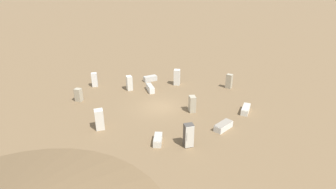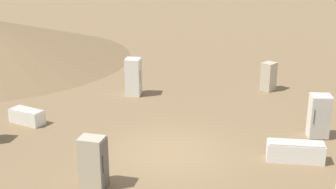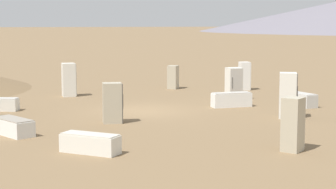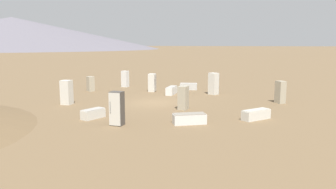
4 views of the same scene
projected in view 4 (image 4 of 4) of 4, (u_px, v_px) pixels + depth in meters
ground_plane at (156, 103)px, 25.54m from camera, size 1000.00×1000.00×0.00m
mountain_ridge_0 at (12, 33)px, 260.01m from camera, size 233.30×233.30×25.01m
discarded_fridge_0 at (67, 92)px, 24.71m from camera, size 0.74×0.76×1.84m
discarded_fridge_1 at (189, 119)px, 18.82m from camera, size 2.02×1.52×0.61m
discarded_fridge_2 at (90, 84)px, 31.47m from camera, size 0.89×0.85×1.43m
discarded_fridge_3 at (93, 114)px, 20.18m from camera, size 1.12×1.62×0.59m
discarded_fridge_4 at (188, 86)px, 32.61m from camera, size 1.79×1.01×0.66m
discarded_fridge_5 at (152, 83)px, 31.30m from camera, size 0.71×0.81×1.71m
discarded_fridge_6 at (172, 90)px, 29.72m from camera, size 0.61×1.94×0.70m
discarded_fridge_7 at (280, 92)px, 25.24m from camera, size 0.85×0.88×1.72m
discarded_fridge_8 at (125, 79)px, 34.65m from camera, size 0.71×0.71×1.70m
discarded_fridge_9 at (256, 114)px, 19.91m from camera, size 1.74×1.85×0.61m
discarded_fridge_10 at (183, 98)px, 22.85m from camera, size 0.66×0.85×1.64m
discarded_fridge_11 at (117, 108)px, 18.41m from camera, size 0.73×0.63×1.92m
discarded_fridge_12 at (214, 84)px, 29.55m from camera, size 0.97×0.99×1.95m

